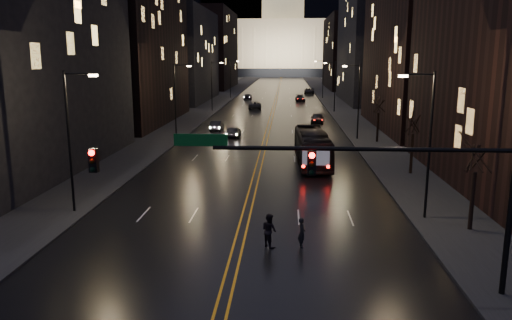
% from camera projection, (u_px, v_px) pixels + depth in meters
% --- Properties ---
extents(ground, '(900.00, 900.00, 0.00)m').
position_uv_depth(ground, '(227.00, 289.00, 21.46)').
color(ground, black).
rests_on(ground, ground).
extents(road, '(20.00, 320.00, 0.02)m').
position_uv_depth(road, '(278.00, 90.00, 148.50)').
color(road, black).
rests_on(road, ground).
extents(sidewalk_left, '(8.00, 320.00, 0.16)m').
position_uv_depth(sidewalk_left, '(232.00, 90.00, 149.32)').
color(sidewalk_left, black).
rests_on(sidewalk_left, ground).
extents(sidewalk_right, '(8.00, 320.00, 0.16)m').
position_uv_depth(sidewalk_right, '(326.00, 90.00, 147.65)').
color(sidewalk_right, black).
rests_on(sidewalk_right, ground).
extents(center_line, '(0.62, 320.00, 0.01)m').
position_uv_depth(center_line, '(278.00, 90.00, 148.50)').
color(center_line, orange).
rests_on(center_line, road).
extents(building_left_near, '(12.00, 28.00, 22.00)m').
position_uv_depth(building_left_near, '(9.00, 42.00, 41.97)').
color(building_left_near, black).
rests_on(building_left_near, ground).
extents(building_left_mid, '(12.00, 30.00, 28.00)m').
position_uv_depth(building_left_mid, '(126.00, 27.00, 72.63)').
color(building_left_mid, black).
rests_on(building_left_mid, ground).
extents(building_left_far, '(12.00, 34.00, 20.00)m').
position_uv_depth(building_left_far, '(181.00, 56.00, 110.58)').
color(building_left_far, black).
rests_on(building_left_far, ground).
extents(building_left_dist, '(12.00, 40.00, 24.00)m').
position_uv_depth(building_left_dist, '(213.00, 49.00, 157.08)').
color(building_left_dist, black).
rests_on(building_left_dist, ground).
extents(building_right_mid, '(12.00, 34.00, 26.00)m').
position_uv_depth(building_right_mid, '(373.00, 41.00, 107.47)').
color(building_right_mid, black).
rests_on(building_right_mid, ground).
extents(building_right_dist, '(12.00, 40.00, 22.00)m').
position_uv_depth(building_right_dist, '(347.00, 53.00, 154.78)').
color(building_right_dist, black).
rests_on(building_right_dist, ground).
extents(capitol, '(90.00, 50.00, 58.50)m').
position_uv_depth(capitol, '(283.00, 42.00, 262.28)').
color(capitol, black).
rests_on(capitol, ground).
extents(traffic_signal, '(17.29, 0.45, 7.00)m').
position_uv_depth(traffic_signal, '(371.00, 176.00, 20.07)').
color(traffic_signal, black).
rests_on(traffic_signal, ground).
extents(streetlamp_right_near, '(2.13, 0.25, 9.00)m').
position_uv_depth(streetlamp_right_near, '(427.00, 138.00, 29.56)').
color(streetlamp_right_near, black).
rests_on(streetlamp_right_near, ground).
extents(streetlamp_left_near, '(2.13, 0.25, 9.00)m').
position_uv_depth(streetlamp_left_near, '(72.00, 135.00, 30.84)').
color(streetlamp_left_near, black).
rests_on(streetlamp_left_near, ground).
extents(streetlamp_right_mid, '(2.13, 0.25, 9.00)m').
position_uv_depth(streetlamp_right_mid, '(357.00, 97.00, 58.87)').
color(streetlamp_right_mid, black).
rests_on(streetlamp_right_mid, ground).
extents(streetlamp_left_mid, '(2.13, 0.25, 9.00)m').
position_uv_depth(streetlamp_left_mid, '(177.00, 96.00, 60.16)').
color(streetlamp_left_mid, black).
rests_on(streetlamp_left_mid, ground).
extents(streetlamp_right_far, '(2.13, 0.25, 9.00)m').
position_uv_depth(streetlamp_right_far, '(334.00, 84.00, 88.19)').
color(streetlamp_right_far, black).
rests_on(streetlamp_right_far, ground).
extents(streetlamp_left_far, '(2.13, 0.25, 9.00)m').
position_uv_depth(streetlamp_left_far, '(213.00, 83.00, 89.48)').
color(streetlamp_left_far, black).
rests_on(streetlamp_left_far, ground).
extents(streetlamp_right_dist, '(2.13, 0.25, 9.00)m').
position_uv_depth(streetlamp_right_dist, '(322.00, 77.00, 117.51)').
color(streetlamp_right_dist, black).
rests_on(streetlamp_right_dist, ground).
extents(streetlamp_left_dist, '(2.13, 0.25, 9.00)m').
position_uv_depth(streetlamp_left_dist, '(231.00, 77.00, 118.80)').
color(streetlamp_left_dist, black).
rests_on(streetlamp_left_dist, ground).
extents(tree_right_near, '(2.40, 2.40, 6.65)m').
position_uv_depth(tree_right_near, '(476.00, 154.00, 27.58)').
color(tree_right_near, black).
rests_on(tree_right_near, ground).
extents(tree_right_mid, '(2.40, 2.40, 6.65)m').
position_uv_depth(tree_right_mid, '(414.00, 122.00, 41.27)').
color(tree_right_mid, black).
rests_on(tree_right_mid, ground).
extents(tree_right_far, '(2.40, 2.40, 6.65)m').
position_uv_depth(tree_right_far, '(379.00, 104.00, 56.90)').
color(tree_right_far, black).
rests_on(tree_right_far, ground).
extents(bus, '(3.09, 11.48, 3.17)m').
position_uv_depth(bus, '(312.00, 147.00, 46.06)').
color(bus, black).
rests_on(bus, ground).
extents(oncoming_car_a, '(1.76, 4.30, 1.46)m').
position_uv_depth(oncoming_car_a, '(233.00, 132.00, 61.56)').
color(oncoming_car_a, black).
rests_on(oncoming_car_a, ground).
extents(oncoming_car_b, '(1.48, 4.14, 1.36)m').
position_uv_depth(oncoming_car_b, '(217.00, 126.00, 67.22)').
color(oncoming_car_b, black).
rests_on(oncoming_car_b, ground).
extents(oncoming_car_c, '(2.55, 5.22, 1.43)m').
position_uv_depth(oncoming_car_c, '(255.00, 105.00, 95.35)').
color(oncoming_car_c, black).
rests_on(oncoming_car_c, ground).
extents(oncoming_car_d, '(2.31, 4.83, 1.36)m').
position_uv_depth(oncoming_car_d, '(248.00, 97.00, 115.21)').
color(oncoming_car_d, black).
rests_on(oncoming_car_d, ground).
extents(receding_car_a, '(1.52, 4.07, 1.33)m').
position_uv_depth(receding_car_a, '(312.00, 134.00, 60.06)').
color(receding_car_a, black).
rests_on(receding_car_a, ground).
extents(receding_car_b, '(2.25, 4.78, 1.58)m').
position_uv_depth(receding_car_b, '(317.00, 118.00, 74.46)').
color(receding_car_b, black).
rests_on(receding_car_b, ground).
extents(receding_car_c, '(2.26, 5.08, 1.45)m').
position_uv_depth(receding_car_c, '(300.00, 98.00, 110.77)').
color(receding_car_c, black).
rests_on(receding_car_c, ground).
extents(receding_car_d, '(2.86, 5.77, 1.57)m').
position_uv_depth(receding_car_d, '(309.00, 91.00, 133.21)').
color(receding_car_d, black).
rests_on(receding_car_d, ground).
extents(pedestrian_a, '(0.48, 0.64, 1.60)m').
position_uv_depth(pedestrian_a, '(302.00, 233.00, 25.99)').
color(pedestrian_a, black).
rests_on(pedestrian_a, ground).
extents(pedestrian_b, '(0.94, 0.99, 1.82)m').
position_uv_depth(pedestrian_b, '(269.00, 230.00, 26.07)').
color(pedestrian_b, black).
rests_on(pedestrian_b, ground).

